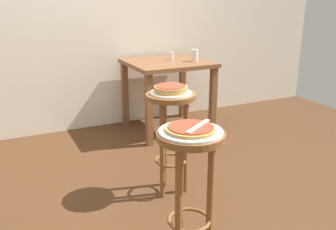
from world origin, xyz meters
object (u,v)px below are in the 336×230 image
Objects in this scene: stool_middle at (171,123)px; serving_plate_middle at (171,93)px; pizza_middle at (171,89)px; cup_near_edge at (195,55)px; pizza_server_knife at (198,126)px; serving_plate_foreground at (191,131)px; dining_table at (167,73)px; stool_foreground at (190,172)px; condiment_shaker at (171,56)px; pizza_foreground at (191,128)px.

stool_middle is 2.58× the size of serving_plate_middle.
stool_middle is 0.25m from pizza_middle.
cup_near_edge reaches higher than pizza_server_knife.
cup_near_edge is at bearing 53.29° from serving_plate_middle.
pizza_server_knife is (-0.22, -0.74, 0.03)m from serving_plate_middle.
stool_middle is 1.37m from cup_near_edge.
serving_plate_middle is at bearing 71.05° from serving_plate_foreground.
cup_near_edge is (0.80, 1.08, 0.02)m from pizza_middle.
serving_plate_foreground reaches higher than stool_middle.
pizza_middle is at bearing 0.00° from stool_middle.
stool_middle is 3.38× the size of pizza_server_knife.
cup_near_edge is (0.24, -0.14, 0.19)m from dining_table.
serving_plate_foreground is (0.00, 0.00, 0.22)m from stool_foreground.
stool_foreground is 9.30× the size of condiment_shaker.
cup_near_edge is (1.05, 1.80, 0.03)m from pizza_foreground.
pizza_server_knife is (0.03, -0.02, 0.03)m from serving_plate_foreground.
serving_plate_middle is at bearing 40.23° from pizza_server_knife.
cup_near_edge is at bearing 59.68° from pizza_foreground.
condiment_shaker is (-0.17, 0.18, -0.02)m from cup_near_edge.
cup_near_edge is at bearing 59.68° from serving_plate_foreground.
cup_near_edge is at bearing -30.00° from dining_table.
dining_table is (0.56, 1.22, -0.17)m from pizza_middle.
pizza_server_knife is at bearing -106.35° from serving_plate_middle.
dining_table is 0.18m from condiment_shaker.
pizza_foreground is at bearing -108.95° from stool_middle.
stool_foreground is 2.92× the size of pizza_foreground.
stool_foreground is at bearing -108.95° from stool_middle.
cup_near_edge reaches higher than serving_plate_middle.
serving_plate_middle is 0.03m from pizza_middle.
pizza_foreground is at bearing 0.00° from serving_plate_foreground.
pizza_middle is at bearing -90.00° from serving_plate_middle.
pizza_server_knife is at bearing -119.33° from cup_near_edge.
serving_plate_middle is at bearing -126.71° from cup_near_edge.
serving_plate_foreground is 2.10m from dining_table.
serving_plate_middle is at bearing 90.00° from stool_middle.
serving_plate_middle is 0.77m from pizza_server_knife.
pizza_server_knife reaches higher than dining_table.
pizza_server_knife reaches higher than serving_plate_middle.
pizza_server_knife is at bearing -106.35° from pizza_middle.
pizza_middle reaches higher than pizza_foreground.
condiment_shaker is 0.36× the size of pizza_server_knife.
dining_table is 2.11m from pizza_server_knife.
stool_middle is 0.22m from serving_plate_middle.
stool_middle is at bearing 40.23° from pizza_server_knife.
serving_plate_middle is 1.31× the size of pizza_server_knife.
stool_middle is 1.34m from dining_table.
serving_plate_middle is at bearing -114.87° from dining_table.
dining_table is 0.33m from cup_near_edge.
stool_foreground is at bearing -120.32° from cup_near_edge.
condiment_shaker is (0.88, 1.98, 0.25)m from stool_foreground.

